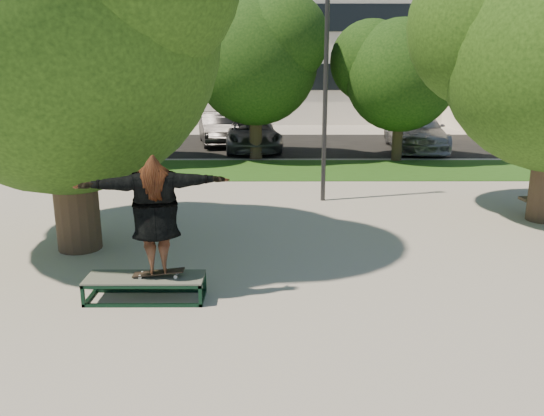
{
  "coord_description": "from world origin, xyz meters",
  "views": [
    {
      "loc": [
        -0.43,
        -9.0,
        3.44
      ],
      "look_at": [
        -0.4,
        0.6,
        0.93
      ],
      "focal_mm": 35.0,
      "sensor_mm": 36.0,
      "label": 1
    }
  ],
  "objects_px": {
    "tree_left": "(55,13)",
    "car_dark": "(218,129)",
    "car_silver_b": "(415,131)",
    "car_silver_a": "(108,133)",
    "car_grey": "(251,135)",
    "lamppost": "(326,81)",
    "grind_box": "(146,288)"
  },
  "relations": [
    {
      "from": "tree_left",
      "to": "car_dark",
      "type": "relative_size",
      "value": 1.56
    },
    {
      "from": "car_dark",
      "to": "car_silver_b",
      "type": "distance_m",
      "value": 9.03
    },
    {
      "from": "car_silver_a",
      "to": "car_grey",
      "type": "distance_m",
      "value": 6.41
    },
    {
      "from": "lamppost",
      "to": "car_dark",
      "type": "relative_size",
      "value": 1.34
    },
    {
      "from": "grind_box",
      "to": "car_silver_b",
      "type": "relative_size",
      "value": 0.32
    },
    {
      "from": "grind_box",
      "to": "car_silver_a",
      "type": "relative_size",
      "value": 0.44
    },
    {
      "from": "car_silver_a",
      "to": "tree_left",
      "type": "bearing_deg",
      "value": -70.88
    },
    {
      "from": "lamppost",
      "to": "car_silver_b",
      "type": "distance_m",
      "value": 11.02
    },
    {
      "from": "tree_left",
      "to": "car_grey",
      "type": "bearing_deg",
      "value": 76.94
    },
    {
      "from": "tree_left",
      "to": "car_silver_a",
      "type": "height_order",
      "value": "tree_left"
    },
    {
      "from": "lamppost",
      "to": "car_silver_b",
      "type": "relative_size",
      "value": 1.09
    },
    {
      "from": "tree_left",
      "to": "grind_box",
      "type": "height_order",
      "value": "tree_left"
    },
    {
      "from": "grind_box",
      "to": "car_silver_a",
      "type": "bearing_deg",
      "value": 108.24
    },
    {
      "from": "tree_left",
      "to": "lamppost",
      "type": "xyz_separation_m",
      "value": [
        5.29,
        3.91,
        -1.27
      ]
    },
    {
      "from": "grind_box",
      "to": "car_silver_b",
      "type": "height_order",
      "value": "car_silver_b"
    },
    {
      "from": "grind_box",
      "to": "car_grey",
      "type": "bearing_deg",
      "value": 85.97
    },
    {
      "from": "tree_left",
      "to": "car_silver_b",
      "type": "distance_m",
      "value": 17.31
    },
    {
      "from": "tree_left",
      "to": "car_dark",
      "type": "distance_m",
      "value": 15.57
    },
    {
      "from": "car_grey",
      "to": "car_silver_b",
      "type": "distance_m",
      "value": 7.26
    },
    {
      "from": "grind_box",
      "to": "car_silver_a",
      "type": "height_order",
      "value": "car_silver_a"
    },
    {
      "from": "car_grey",
      "to": "car_silver_b",
      "type": "relative_size",
      "value": 0.89
    },
    {
      "from": "car_silver_a",
      "to": "car_dark",
      "type": "height_order",
      "value": "car_dark"
    },
    {
      "from": "tree_left",
      "to": "grind_box",
      "type": "relative_size",
      "value": 3.95
    },
    {
      "from": "car_dark",
      "to": "car_grey",
      "type": "distance_m",
      "value": 2.54
    },
    {
      "from": "lamppost",
      "to": "tree_left",
      "type": "bearing_deg",
      "value": -143.58
    },
    {
      "from": "car_silver_a",
      "to": "car_silver_b",
      "type": "xyz_separation_m",
      "value": [
        13.64,
        -0.11,
        0.11
      ]
    },
    {
      "from": "car_silver_a",
      "to": "car_dark",
      "type": "bearing_deg",
      "value": 22.88
    },
    {
      "from": "tree_left",
      "to": "car_dark",
      "type": "bearing_deg",
      "value": 84.64
    },
    {
      "from": "grind_box",
      "to": "car_silver_b",
      "type": "bearing_deg",
      "value": 62.37
    },
    {
      "from": "tree_left",
      "to": "car_silver_b",
      "type": "relative_size",
      "value": 1.27
    },
    {
      "from": "tree_left",
      "to": "car_silver_b",
      "type": "xyz_separation_m",
      "value": [
        10.29,
        13.44,
        -3.61
      ]
    },
    {
      "from": "car_silver_a",
      "to": "car_silver_b",
      "type": "height_order",
      "value": "car_silver_b"
    }
  ]
}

